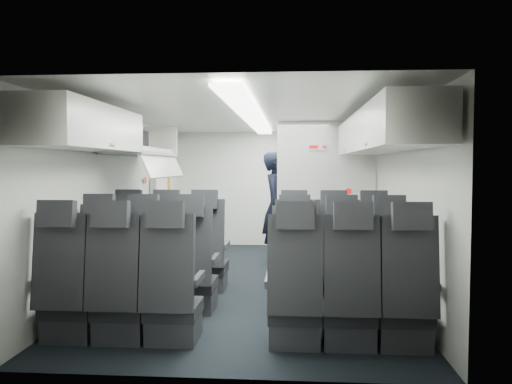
# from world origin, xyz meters

# --- Properties ---
(cabin_shell) EXTENTS (3.41, 6.01, 2.16)m
(cabin_shell) POSITION_xyz_m (0.00, 0.00, 1.12)
(cabin_shell) COLOR black
(cabin_shell) RESTS_ON ground
(seat_row_front) EXTENTS (3.33, 0.56, 1.24)m
(seat_row_front) POSITION_xyz_m (-0.00, -0.53, 0.40)
(seat_row_front) COLOR #26272A
(seat_row_front) RESTS_ON cabin_shell
(seat_row_mid) EXTENTS (3.33, 0.56, 1.24)m
(seat_row_mid) POSITION_xyz_m (-0.00, -1.43, 0.40)
(seat_row_mid) COLOR #26272A
(seat_row_mid) RESTS_ON cabin_shell
(seat_row_rear) EXTENTS (3.33, 0.56, 1.24)m
(seat_row_rear) POSITION_xyz_m (-0.00, -2.33, 0.40)
(seat_row_rear) COLOR #26272A
(seat_row_rear) RESTS_ON cabin_shell
(overhead_bin_left_rear) EXTENTS (0.53, 1.80, 0.40)m
(overhead_bin_left_rear) POSITION_xyz_m (-1.40, -2.00, 1.86)
(overhead_bin_left_rear) COLOR silver
(overhead_bin_left_rear) RESTS_ON cabin_shell
(overhead_bin_left_front_open) EXTENTS (0.64, 1.70, 0.72)m
(overhead_bin_left_front_open) POSITION_xyz_m (-1.44, -0.25, 1.74)
(overhead_bin_left_front_open) COLOR #9E9E93
(overhead_bin_left_front_open) RESTS_ON cabin_shell
(overhead_bin_right_rear) EXTENTS (0.53, 1.80, 0.40)m
(overhead_bin_right_rear) POSITION_xyz_m (1.40, -2.00, 1.86)
(overhead_bin_right_rear) COLOR silver
(overhead_bin_right_rear) RESTS_ON cabin_shell
(overhead_bin_right_front) EXTENTS (0.53, 1.70, 0.40)m
(overhead_bin_right_front) POSITION_xyz_m (1.40, -0.25, 1.86)
(overhead_bin_right_front) COLOR silver
(overhead_bin_right_front) RESTS_ON cabin_shell
(bulkhead_partition) EXTENTS (1.40, 0.15, 2.13)m
(bulkhead_partition) POSITION_xyz_m (0.98, 0.80, 1.08)
(bulkhead_partition) COLOR silver
(bulkhead_partition) RESTS_ON cabin_shell
(galley_unit) EXTENTS (0.85, 0.52, 1.90)m
(galley_unit) POSITION_xyz_m (0.95, 2.72, 0.95)
(galley_unit) COLOR #939399
(galley_unit) RESTS_ON cabin_shell
(boarding_door) EXTENTS (0.12, 1.27, 1.86)m
(boarding_door) POSITION_xyz_m (-1.64, 1.55, 0.95)
(boarding_door) COLOR silver
(boarding_door) RESTS_ON cabin_shell
(flight_attendant) EXTENTS (0.52, 0.69, 1.73)m
(flight_attendant) POSITION_xyz_m (0.25, 1.32, 0.87)
(flight_attendant) COLOR black
(flight_attendant) RESTS_ON ground
(carry_on_bag) EXTENTS (0.42, 0.30, 0.24)m
(carry_on_bag) POSITION_xyz_m (-1.45, -0.60, 1.80)
(carry_on_bag) COLOR black
(carry_on_bag) RESTS_ON overhead_bin_left_front_open
(papers) EXTENTS (0.20, 0.03, 0.14)m
(papers) POSITION_xyz_m (0.44, 1.27, 1.07)
(papers) COLOR white
(papers) RESTS_ON flight_attendant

